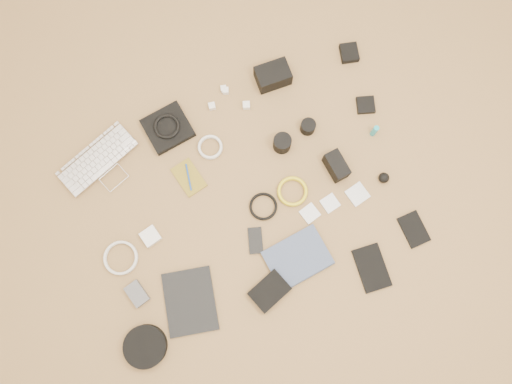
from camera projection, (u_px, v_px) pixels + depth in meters
name	position (u px, v px, depth m)	size (l,w,h in m)	color
room_shell	(238.00, 88.00, 0.92)	(4.04, 4.04, 2.58)	#936343
laptop	(105.00, 168.00, 2.16)	(0.35, 0.25, 0.03)	silver
headphone_pouch	(168.00, 128.00, 2.20)	(0.19, 0.18, 0.03)	black
headphones	(167.00, 126.00, 2.17)	(0.12, 0.12, 0.01)	black
charger_a	(212.00, 106.00, 2.22)	(0.03, 0.03, 0.03)	silver
charger_b	(224.00, 89.00, 2.24)	(0.03, 0.03, 0.02)	silver
charger_c	(226.00, 91.00, 2.23)	(0.03, 0.03, 0.03)	silver
charger_d	(246.00, 105.00, 2.22)	(0.03, 0.03, 0.03)	silver
dslr_camera	(273.00, 76.00, 2.22)	(0.15, 0.10, 0.09)	black
lens_pouch	(349.00, 53.00, 2.27)	(0.08, 0.09, 0.03)	black
notebook_olive	(189.00, 178.00, 2.17)	(0.10, 0.15, 0.01)	olive
pen_blue	(189.00, 177.00, 2.16)	(0.01, 0.01, 0.12)	#1440A3
cable_white_a	(210.00, 148.00, 2.19)	(0.11, 0.11, 0.01)	silver
lens_a	(282.00, 143.00, 2.16)	(0.08, 0.08, 0.08)	black
lens_b	(308.00, 127.00, 2.18)	(0.07, 0.07, 0.06)	black
card_reader	(366.00, 105.00, 2.22)	(0.08, 0.08, 0.02)	black
power_brick	(151.00, 236.00, 2.11)	(0.07, 0.07, 0.03)	silver
cable_white_b	(121.00, 258.00, 2.10)	(0.14, 0.14, 0.01)	silver
cable_black	(263.00, 207.00, 2.14)	(0.12, 0.12, 0.01)	black
cable_yellow	(292.00, 192.00, 2.15)	(0.13, 0.13, 0.01)	gold
flash	(336.00, 166.00, 2.13)	(0.07, 0.12, 0.09)	black
lens_cleaner	(374.00, 131.00, 2.17)	(0.02, 0.02, 0.08)	#1A9CAF
battery_charger	(137.00, 294.00, 2.06)	(0.06, 0.10, 0.03)	#515155
tablet	(190.00, 302.00, 2.06)	(0.20, 0.26, 0.01)	black
phone	(255.00, 241.00, 2.11)	(0.06, 0.11, 0.01)	black
filter_case_left	(310.00, 213.00, 2.14)	(0.07, 0.07, 0.01)	silver
filter_case_mid	(330.00, 203.00, 2.14)	(0.07, 0.07, 0.01)	silver
filter_case_right	(357.00, 194.00, 2.15)	(0.08, 0.08, 0.01)	silver
air_blower	(384.00, 178.00, 2.15)	(0.05, 0.05, 0.05)	black
headphone_case	(145.00, 346.00, 2.01)	(0.17, 0.17, 0.05)	black
drive_case	(269.00, 291.00, 2.06)	(0.15, 0.11, 0.04)	black
paperback	(309.00, 278.00, 2.08)	(0.19, 0.25, 0.03)	#3D4A68
notebook_black_a	(372.00, 268.00, 2.09)	(0.12, 0.19, 0.01)	black
notebook_black_b	(414.00, 229.00, 2.12)	(0.09, 0.14, 0.01)	black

